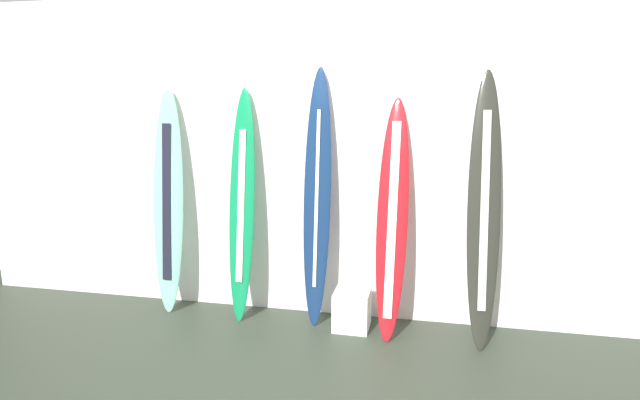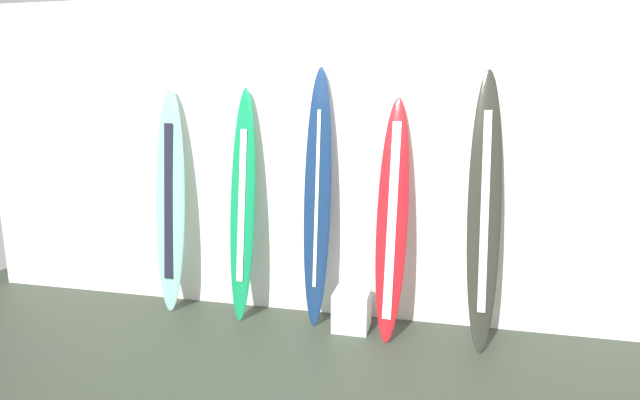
# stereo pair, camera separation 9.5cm
# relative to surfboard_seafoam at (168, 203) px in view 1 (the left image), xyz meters

# --- Properties ---
(ground) EXTENTS (8.00, 8.00, 0.04)m
(ground) POSITION_rel_surfboard_seafoam_xyz_m (1.55, -1.02, -1.02)
(ground) COLOR #2F372B
(wall_back) EXTENTS (7.20, 0.20, 2.80)m
(wall_back) POSITION_rel_surfboard_seafoam_xyz_m (1.55, 0.28, 0.40)
(wall_back) COLOR silver
(wall_back) RESTS_ON ground
(surfboard_seafoam) EXTENTS (0.29, 0.29, 2.02)m
(surfboard_seafoam) POSITION_rel_surfboard_seafoam_xyz_m (0.00, 0.00, 0.00)
(surfboard_seafoam) COLOR #7AC8A8
(surfboard_seafoam) RESTS_ON ground
(surfboard_emerald) EXTENTS (0.24, 0.35, 2.02)m
(surfboard_emerald) POSITION_rel_surfboard_seafoam_xyz_m (0.71, -0.03, -0.01)
(surfboard_emerald) COLOR #107F48
(surfboard_emerald) RESTS_ON ground
(surfboard_navy) EXTENTS (0.25, 0.30, 2.19)m
(surfboard_navy) POSITION_rel_surfboard_seafoam_xyz_m (1.37, -0.00, 0.09)
(surfboard_navy) COLOR navy
(surfboard_navy) RESTS_ON ground
(surfboard_crimson) EXTENTS (0.27, 0.49, 1.94)m
(surfboard_crimson) POSITION_rel_surfboard_seafoam_xyz_m (2.01, -0.09, -0.04)
(surfboard_crimson) COLOR #AD151C
(surfboard_crimson) RESTS_ON ground
(surfboard_charcoal) EXTENTS (0.28, 0.50, 2.16)m
(surfboard_charcoal) POSITION_rel_surfboard_seafoam_xyz_m (2.71, -0.10, 0.06)
(surfboard_charcoal) COLOR #282922
(surfboard_charcoal) RESTS_ON ground
(display_block_left) EXTENTS (0.30, 0.30, 0.33)m
(display_block_left) POSITION_rel_surfboard_seafoam_xyz_m (1.69, -0.09, -0.84)
(display_block_left) COLOR white
(display_block_left) RESTS_ON ground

